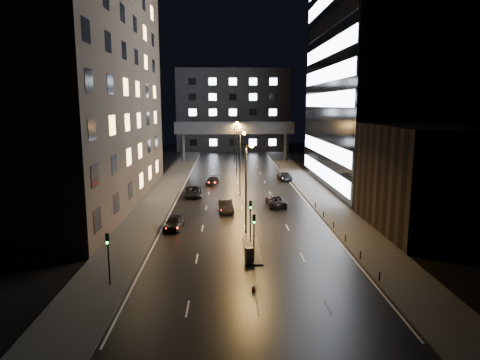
{
  "coord_description": "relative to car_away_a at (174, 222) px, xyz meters",
  "views": [
    {
      "loc": [
        -2.22,
        -38.37,
        14.29
      ],
      "look_at": [
        -0.27,
        19.76,
        4.0
      ],
      "focal_mm": 32.0,
      "sensor_mm": 36.0,
      "label": 1
    }
  ],
  "objects": [
    {
      "name": "building_right_glass",
      "position": [
        33.29,
        26.14,
        21.7
      ],
      "size": [
        20.0,
        36.0,
        45.0
      ],
      "primitive_type": "cube",
      "color": "black",
      "rests_on": "ground"
    },
    {
      "name": "streetlight_mid_a",
      "position": [
        8.45,
        18.14,
        5.7
      ],
      "size": [
        1.45,
        0.5,
        10.15
      ],
      "color": "black",
      "rests_on": "ground"
    },
    {
      "name": "traffic_signal_near",
      "position": [
        8.59,
        -5.37,
        2.29
      ],
      "size": [
        0.28,
        0.34,
        4.4
      ],
      "color": "black",
      "rests_on": "median_island"
    },
    {
      "name": "building_far",
      "position": [
        8.29,
        88.14,
        11.7
      ],
      "size": [
        34.0,
        14.0,
        25.0
      ],
      "primitive_type": "cube",
      "color": "#333335",
      "rests_on": "ground"
    },
    {
      "name": "sidewalk_left",
      "position": [
        -4.21,
        25.14,
        -0.73
      ],
      "size": [
        5.0,
        110.0,
        0.15
      ],
      "primitive_type": "cube",
      "color": "#383533",
      "rests_on": "ground"
    },
    {
      "name": "car_away_c",
      "position": [
        0.93,
        17.79,
        -0.02
      ],
      "size": [
        3.01,
        5.81,
        1.57
      ],
      "primitive_type": "imported",
      "rotation": [
        0.0,
        0.0,
        0.07
      ],
      "color": "black",
      "rests_on": "ground"
    },
    {
      "name": "skybridge",
      "position": [
        8.29,
        60.14,
        7.54
      ],
      "size": [
        30.0,
        3.0,
        10.0
      ],
      "color": "#333335",
      "rests_on": "ground"
    },
    {
      "name": "traffic_signal_far",
      "position": [
        8.59,
        -10.87,
        2.29
      ],
      "size": [
        0.28,
        0.34,
        4.4
      ],
      "color": "black",
      "rests_on": "median_island"
    },
    {
      "name": "car_toward_a",
      "position": [
        13.18,
        11.05,
        -0.07
      ],
      "size": [
        2.76,
        5.41,
        1.46
      ],
      "primitive_type": "imported",
      "rotation": [
        0.0,
        0.0,
        3.21
      ],
      "color": "black",
      "rests_on": "ground"
    },
    {
      "name": "streetlight_far",
      "position": [
        8.45,
        58.14,
        5.7
      ],
      "size": [
        1.45,
        0.5,
        10.15
      ],
      "color": "black",
      "rests_on": "ground"
    },
    {
      "name": "ground",
      "position": [
        8.29,
        30.14,
        -0.8
      ],
      "size": [
        160.0,
        160.0,
        0.0
      ],
      "primitive_type": "plane",
      "color": "black",
      "rests_on": "ground"
    },
    {
      "name": "car_toward_b",
      "position": [
        17.29,
        32.17,
        -0.05
      ],
      "size": [
        2.73,
        5.44,
        1.52
      ],
      "primitive_type": "imported",
      "rotation": [
        0.0,
        0.0,
        3.26
      ],
      "color": "black",
      "rests_on": "ground"
    },
    {
      "name": "utility_cabinet",
      "position": [
        8.19,
        -11.08,
        -0.01
      ],
      "size": [
        0.87,
        0.73,
        1.29
      ],
      "primitive_type": "cube",
      "rotation": [
        0.0,
        0.0,
        0.34
      ],
      "color": "#525255",
      "rests_on": "median_island"
    },
    {
      "name": "median_island",
      "position": [
        8.59,
        -7.86,
        -0.73
      ],
      "size": [
        1.6,
        8.0,
        0.15
      ],
      "primitive_type": "cube",
      "color": "#383533",
      "rests_on": "ground"
    },
    {
      "name": "cone_a",
      "position": [
        8.52,
        -9.0,
        -0.58
      ],
      "size": [
        0.33,
        0.33,
        0.45
      ],
      "primitive_type": "cone",
      "rotation": [
        0.0,
        0.0,
        -0.02
      ],
      "color": "#FF3A0D",
      "rests_on": "ground"
    },
    {
      "name": "streetlight_mid_b",
      "position": [
        8.45,
        38.14,
        5.7
      ],
      "size": [
        1.45,
        0.5,
        10.15
      ],
      "color": "black",
      "rests_on": "ground"
    },
    {
      "name": "cone_b",
      "position": [
        8.17,
        -17.13,
        -0.54
      ],
      "size": [
        0.38,
        0.38,
        0.53
      ],
      "primitive_type": "cone",
      "rotation": [
        0.0,
        0.0,
        -0.1
      ],
      "color": "#F54C0C",
      "rests_on": "ground"
    },
    {
      "name": "bollard_row",
      "position": [
        18.49,
        -3.36,
        -0.35
      ],
      "size": [
        0.12,
        25.12,
        0.9
      ],
      "color": "black",
      "rests_on": "ground"
    },
    {
      "name": "car_away_a",
      "position": [
        0.0,
        0.0,
        0.0
      ],
      "size": [
        2.39,
        4.89,
        1.61
      ],
      "primitive_type": "imported",
      "rotation": [
        0.0,
        0.0,
        -0.11
      ],
      "color": "black",
      "rests_on": "ground"
    },
    {
      "name": "sidewalk_right",
      "position": [
        20.79,
        25.14,
        -0.73
      ],
      "size": [
        5.0,
        110.0,
        0.15
      ],
      "primitive_type": "cube",
      "color": "#383533",
      "rests_on": "ground"
    },
    {
      "name": "car_away_d",
      "position": [
        3.59,
        28.22,
        -0.12
      ],
      "size": [
        2.53,
        4.91,
        1.36
      ],
      "primitive_type": "imported",
      "rotation": [
        0.0,
        0.0,
        -0.14
      ],
      "color": "black",
      "rests_on": "ground"
    },
    {
      "name": "car_away_b",
      "position": [
        6.06,
        7.9,
        -0.01
      ],
      "size": [
        2.17,
        4.99,
        1.6
      ],
      "primitive_type": "imported",
      "rotation": [
        0.0,
        0.0,
        0.1
      ],
      "color": "black",
      "rests_on": "ground"
    },
    {
      "name": "traffic_signal_corner",
      "position": [
        -3.21,
        -15.87,
        2.14
      ],
      "size": [
        0.28,
        0.34,
        4.4
      ],
      "color": "black",
      "rests_on": "ground"
    },
    {
      "name": "streetlight_near",
      "position": [
        8.45,
        -1.86,
        5.7
      ],
      "size": [
        1.45,
        0.5,
        10.15
      ],
      "color": "black",
      "rests_on": "ground"
    },
    {
      "name": "building_left",
      "position": [
        -14.21,
        14.14,
        19.2
      ],
      "size": [
        15.0,
        48.0,
        40.0
      ],
      "primitive_type": "cube",
      "color": "#2D2319",
      "rests_on": "ground"
    },
    {
      "name": "building_right_low",
      "position": [
        28.29,
        -0.86,
        5.2
      ],
      "size": [
        10.0,
        18.0,
        12.0
      ],
      "primitive_type": "cube",
      "color": "black",
      "rests_on": "ground"
    }
  ]
}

